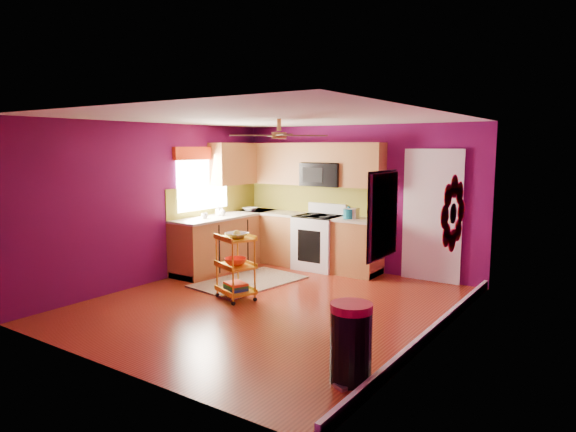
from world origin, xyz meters
The scene contains 18 objects.
ground centered at (0.00, 0.00, 0.00)m, with size 5.00×5.00×0.00m, color maroon.
room_envelope centered at (0.03, 0.00, 1.63)m, with size 4.54×5.04×2.52m.
lower_cabinets centered at (-1.35, 1.82, 0.43)m, with size 2.81×2.31×0.94m.
electric_range centered at (-0.55, 2.17, 0.48)m, with size 0.76×0.66×1.13m.
upper_cabinetry centered at (-1.24, 2.17, 1.80)m, with size 2.80×2.30×1.26m.
left_window centered at (-2.22, 1.05, 1.74)m, with size 0.08×1.35×1.08m.
panel_door centered at (1.35, 2.47, 1.02)m, with size 0.95×0.11×2.15m.
right_wall_art centered at (2.23, -0.34, 1.44)m, with size 0.04×2.74×1.04m.
ceiling_fan centered at (0.00, 0.20, 2.29)m, with size 1.01×1.01×0.26m.
shag_rug centered at (-0.97, 0.74, 0.01)m, with size 1.05×1.71×0.02m, color black.
rolling_cart centered at (-0.55, -0.07, 0.51)m, with size 0.66×0.57×0.99m.
trash_can centered at (1.96, -1.44, 0.37)m, with size 0.50×0.50×0.73m.
teal_kettle centered at (0.05, 2.13, 1.02)m, with size 0.18×0.18×0.21m.
toaster centered at (0.08, 2.17, 1.03)m, with size 0.22×0.15×0.18m, color beige.
soap_bottle_a centered at (-2.02, 1.21, 1.03)m, with size 0.08×0.08×0.17m, color #EA3F72.
soap_bottle_b centered at (-1.94, 1.22, 1.02)m, with size 0.12×0.12×0.15m, color white.
counter_dish centered at (-1.97, 2.03, 0.97)m, with size 0.27×0.27×0.07m, color white.
counter_cup centered at (-1.96, 0.79, 0.98)m, with size 0.11×0.11×0.09m, color white.
Camera 1 is at (4.01, -5.43, 2.13)m, focal length 32.00 mm.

